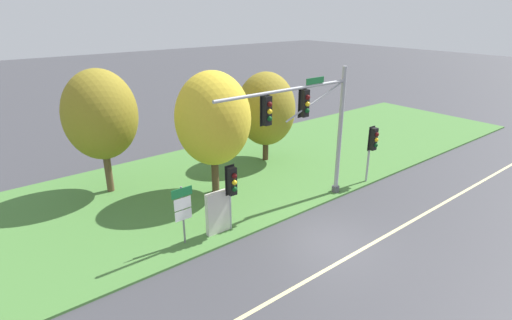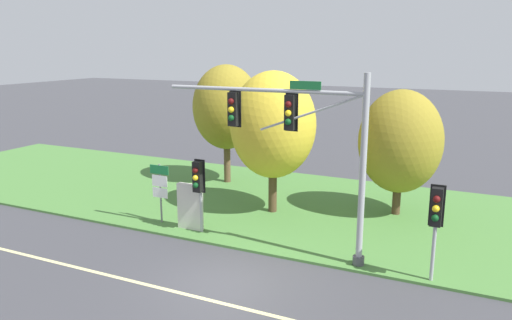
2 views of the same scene
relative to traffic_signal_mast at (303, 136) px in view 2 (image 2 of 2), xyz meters
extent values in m
plane|color=#3D3D42|center=(-1.57, -2.98, -4.42)|extent=(160.00, 160.00, 0.00)
cube|color=beige|center=(-1.57, -4.18, -4.42)|extent=(36.00, 0.16, 0.01)
cube|color=#477A38|center=(-1.57, 5.27, -4.37)|extent=(48.00, 11.50, 0.10)
cylinder|color=#9EA0A5|center=(2.12, 0.00, -1.06)|extent=(0.22, 0.22, 6.53)
cylinder|color=#4C4C51|center=(2.12, 0.00, -4.17)|extent=(0.40, 0.40, 0.30)
cylinder|color=#9EA0A5|center=(-1.59, 0.00, 1.52)|extent=(7.41, 0.14, 0.14)
cylinder|color=#9EA0A5|center=(0.27, 0.00, 0.82)|extent=(3.73, 0.08, 1.47)
cube|color=black|center=(-0.48, 0.00, 0.79)|extent=(0.34, 0.28, 1.22)
cube|color=black|center=(-0.48, 0.16, 0.79)|extent=(0.46, 0.04, 1.34)
sphere|color=#4C0C0C|center=(-0.48, -0.17, 1.09)|extent=(0.22, 0.22, 0.22)
sphere|color=yellow|center=(-0.48, -0.17, 0.79)|extent=(0.22, 0.22, 0.22)
sphere|color=#0C4219|center=(-0.48, -0.17, 0.49)|extent=(0.22, 0.22, 0.22)
cube|color=black|center=(-2.69, 0.00, 0.79)|extent=(0.34, 0.28, 1.22)
cube|color=black|center=(-2.69, 0.16, 0.79)|extent=(0.46, 0.04, 1.34)
sphere|color=#4C0C0C|center=(-2.69, -0.17, 1.09)|extent=(0.22, 0.22, 0.22)
sphere|color=yellow|center=(-2.69, -0.17, 0.79)|extent=(0.22, 0.22, 0.22)
sphere|color=#0C4219|center=(-2.69, -0.17, 0.49)|extent=(0.22, 0.22, 0.22)
cube|color=#196B33|center=(0.07, -0.05, 1.74)|extent=(1.10, 0.04, 0.28)
cylinder|color=#9EA0A5|center=(-4.40, 0.39, -2.87)|extent=(0.12, 0.12, 2.90)
cube|color=black|center=(-4.40, 0.19, -1.98)|extent=(0.34, 0.28, 1.22)
cube|color=black|center=(-4.40, 0.35, -1.98)|extent=(0.46, 0.04, 1.34)
sphere|color=#4C0C0C|center=(-4.40, 0.01, -1.68)|extent=(0.22, 0.22, 0.22)
sphere|color=yellow|center=(-4.40, 0.01, -1.98)|extent=(0.22, 0.22, 0.22)
sphere|color=#0C4219|center=(-4.40, 0.01, -2.28)|extent=(0.22, 0.22, 0.22)
cylinder|color=#9EA0A5|center=(4.52, -0.16, -2.78)|extent=(0.12, 0.12, 3.08)
cube|color=black|center=(4.52, -0.36, -1.80)|extent=(0.34, 0.28, 1.22)
cube|color=black|center=(4.52, -0.20, -1.80)|extent=(0.46, 0.04, 1.34)
sphere|color=#4C0C0C|center=(4.52, -0.53, -1.50)|extent=(0.22, 0.22, 0.22)
sphere|color=yellow|center=(4.52, -0.53, -1.80)|extent=(0.22, 0.22, 0.22)
sphere|color=#0C4219|center=(4.52, -0.53, -2.10)|extent=(0.22, 0.22, 0.22)
cylinder|color=slate|center=(-6.53, 0.62, -3.05)|extent=(0.08, 0.08, 2.54)
cube|color=#197238|center=(-6.53, 0.59, -2.02)|extent=(0.92, 0.03, 0.37)
cube|color=white|center=(-6.53, 0.59, -2.50)|extent=(0.75, 0.03, 0.48)
cube|color=white|center=(-6.53, 0.59, -3.02)|extent=(0.74, 0.03, 0.43)
cylinder|color=brown|center=(-7.11, 7.55, -2.75)|extent=(0.36, 0.36, 3.14)
ellipsoid|color=olive|center=(-7.11, 7.55, -0.18)|extent=(3.63, 3.63, 4.54)
cylinder|color=#4C3823|center=(-2.82, 3.96, -2.86)|extent=(0.38, 0.38, 2.94)
ellipsoid|color=gold|center=(-2.82, 3.96, -0.35)|extent=(3.77, 3.77, 4.72)
cylinder|color=#4C3823|center=(2.32, 6.00, -3.17)|extent=(0.36, 0.36, 2.31)
ellipsoid|color=olive|center=(2.32, 6.00, -1.02)|extent=(3.61, 3.61, 4.52)
cube|color=beige|center=(-4.97, 0.47, -3.37)|extent=(1.10, 0.24, 1.90)
cube|color=#4C4C51|center=(-5.37, 0.47, -4.27)|extent=(0.10, 0.20, 0.10)
cube|color=#4C4C51|center=(-4.57, 0.47, -4.27)|extent=(0.10, 0.20, 0.10)
camera|label=1|loc=(-13.12, -12.29, 4.76)|focal=28.00mm
camera|label=2|loc=(5.75, -15.91, 3.01)|focal=35.00mm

